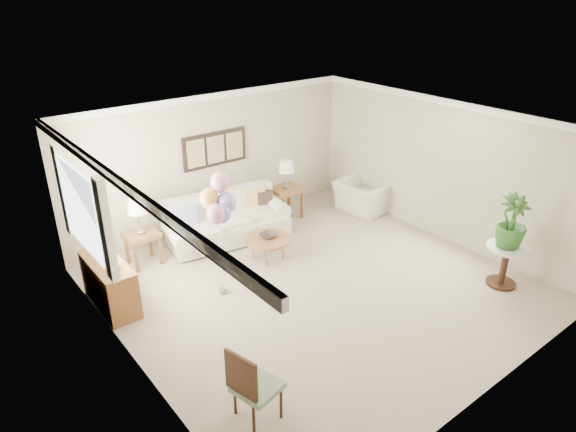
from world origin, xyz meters
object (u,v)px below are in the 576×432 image
object	(u,v)px
balloon_cluster	(218,203)
armchair	(362,197)
sofa	(227,222)
accent_chair	(252,385)
coffee_table	(268,240)

from	to	relation	value
balloon_cluster	armchair	bearing A→B (deg)	12.16
armchair	sofa	bearing A→B (deg)	70.76
armchair	accent_chair	size ratio (longest dim) A/B	1.07
armchair	accent_chair	xyz separation A→B (m)	(-5.02, -3.23, 0.16)
coffee_table	balloon_cluster	world-z (taller)	balloon_cluster
sofa	accent_chair	distance (m)	4.42
sofa	balloon_cluster	size ratio (longest dim) A/B	1.29
accent_chair	balloon_cluster	size ratio (longest dim) A/B	0.47
armchair	balloon_cluster	distance (m)	4.20
coffee_table	sofa	bearing A→B (deg)	98.42
sofa	coffee_table	xyz separation A→B (m)	(0.16, -1.07, 0.02)
sofa	accent_chair	xyz separation A→B (m)	(-2.11, -3.89, 0.14)
armchair	accent_chair	distance (m)	5.97
balloon_cluster	coffee_table	bearing A→B (deg)	20.14
coffee_table	balloon_cluster	bearing A→B (deg)	-159.86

